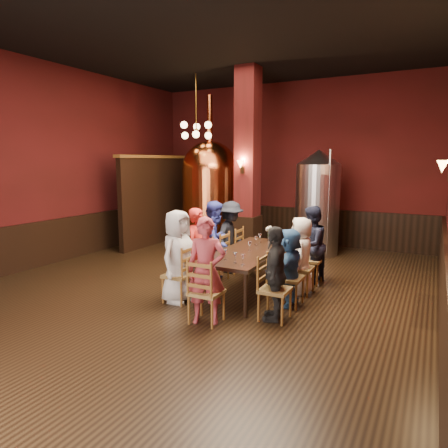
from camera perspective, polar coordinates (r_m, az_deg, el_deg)
The scene contains 37 objects.
room at distance 7.08m, azimuth -3.93°, elevation 8.34°, with size 10.00×10.02×4.50m.
wainscot_right at distance 6.29m, azimuth 29.04°, elevation -9.08°, with size 0.08×9.90×1.00m, color black.
wainscot_back at distance 11.74m, azimuth 9.05°, elevation -0.05°, with size 7.90×0.08×1.00m, color black.
wainscot_left at distance 9.94m, azimuth -23.60°, elevation -2.35°, with size 0.08×9.90×1.00m, color black.
column at distance 9.70m, azimuth 3.40°, elevation 8.54°, with size 0.58×0.58×4.50m, color #4C1011.
partition at distance 11.59m, azimuth -8.98°, elevation 3.33°, with size 0.22×3.50×2.40m, color black.
pendant_cluster at distance 10.52m, azimuth -3.97°, elevation 13.20°, with size 0.90×0.90×1.70m, color #A57226, non-canonical shape.
sconce_column at distance 9.43m, azimuth 2.62°, elevation 8.22°, with size 0.20×0.20×0.36m, color black, non-canonical shape.
dining_table at distance 7.13m, azimuth 3.59°, elevation -4.33°, with size 1.05×2.42×0.75m.
chair_0 at distance 6.73m, azimuth -6.58°, elevation -7.20°, with size 0.46×0.46×0.92m, color brown, non-canonical shape.
person_0 at distance 6.64m, azimuth -6.63°, elevation -4.61°, with size 0.76×0.49×1.55m, color silver.
chair_1 at distance 7.27m, azimuth -3.66°, elevation -5.91°, with size 0.46×0.46×0.92m, color brown, non-canonical shape.
person_1 at distance 7.20m, azimuth -3.69°, elevation -3.67°, with size 0.55×0.36×1.50m, color red.
chair_2 at distance 7.83m, azimuth -1.21°, elevation -4.81°, with size 0.46×0.46×0.92m, color brown, non-canonical shape.
person_2 at distance 7.76m, azimuth -1.21°, elevation -2.47°, with size 0.76×0.38×1.57m, color #2C3795.
chair_3 at distance 8.41m, azimuth 0.95°, elevation -3.83°, with size 0.46×0.46×0.92m, color brown, non-canonical shape.
person_3 at distance 8.35m, azimuth 0.95°, elevation -1.88°, with size 0.97×0.56×1.50m, color black.
chair_4 at distance 6.00m, azimuth 7.30°, elevation -9.26°, with size 0.46×0.46×0.92m, color brown, non-canonical shape.
person_4 at distance 5.92m, azimuth 7.35°, elevation -7.02°, with size 0.82×0.34×1.41m, color black.
chair_5 at distance 6.60m, azimuth 9.27°, elevation -7.57°, with size 0.46×0.46×0.92m, color brown, non-canonical shape.
person_5 at distance 6.55m, azimuth 9.31°, elevation -6.09°, with size 1.18×0.38×1.27m, color #2F5A8F.
chair_6 at distance 7.21m, azimuth 10.87°, elevation -6.19°, with size 0.46×0.46×0.92m, color brown, non-canonical shape.
person_6 at distance 7.16m, azimuth 10.93°, elevation -4.46°, with size 0.67×0.43×1.37m, color beige.
chair_7 at distance 7.84m, azimuth 12.24°, elevation -5.00°, with size 0.46×0.46×0.92m, color brown, non-canonical shape.
person_7 at distance 7.78m, azimuth 12.31°, elevation -2.95°, with size 0.73×0.36×1.49m, color black.
chair_8 at distance 5.85m, azimuth -2.53°, elevation -9.65°, with size 0.46×0.46×0.92m, color brown, non-canonical shape.
person_8 at distance 5.76m, azimuth -2.56°, elevation -6.68°, with size 0.57×0.37×1.55m, color #9B333C.
copper_kettle at distance 11.04m, azimuth -1.99°, elevation 4.60°, with size 1.92×1.92×4.06m.
steel_vessel at distance 10.20m, azimuth 13.20°, elevation 2.99°, with size 1.08×1.08×2.60m.
rose_vase at distance 7.98m, azimuth 6.55°, elevation -1.02°, with size 0.18×0.18×0.30m.
wine_glass_0 at distance 6.14m, azimuth 2.71°, elevation -5.12°, with size 0.07×0.07×0.17m, color white, non-canonical shape.
wine_glass_1 at distance 7.83m, azimuth 5.18°, elevation -2.03°, with size 0.07×0.07×0.17m, color white, non-canonical shape.
wine_glass_2 at distance 6.25m, azimuth 1.62°, elevation -4.86°, with size 0.07×0.07×0.17m, color white, non-canonical shape.
wine_glass_3 at distance 6.45m, azimuth 0.23°, elevation -4.41°, with size 0.07×0.07×0.17m, color white, non-canonical shape.
wine_glass_4 at distance 7.09m, azimuth 3.69°, elevation -3.19°, with size 0.07×0.07×0.17m, color white, non-canonical shape.
wine_glass_5 at distance 7.70m, azimuth 8.08°, elevation -2.27°, with size 0.07×0.07×0.17m, color white, non-canonical shape.
wine_glass_6 at distance 7.58m, azimuth 4.59°, elevation -2.40°, with size 0.07×0.07×0.17m, color white, non-canonical shape.
Camera 1 is at (3.74, -6.02, 2.34)m, focal length 32.00 mm.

